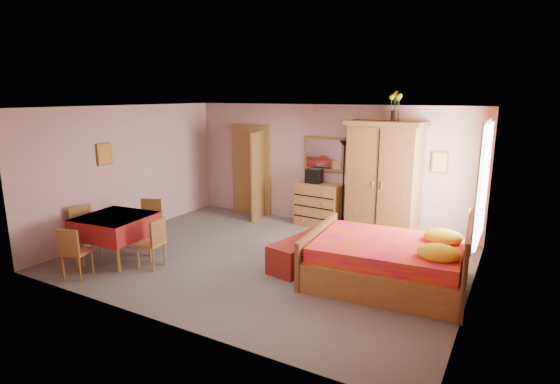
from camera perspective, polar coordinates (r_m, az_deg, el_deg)
The scene contains 23 objects.
floor at distance 7.70m, azimuth -1.76°, elevation -8.73°, with size 6.50×6.50×0.00m, color slate.
ceiling at distance 7.18m, azimuth -1.91°, elevation 10.99°, with size 6.50×6.50×0.00m, color brown.
wall_back at distance 9.52m, azimuth 6.00°, elevation 3.46°, with size 6.50×0.10×2.60m, color tan.
wall_front at distance 5.41m, azimuth -15.70°, elevation -3.97°, with size 6.50×0.10×2.60m, color tan.
wall_left at distance 9.41m, azimuth -19.04°, elevation 2.73°, with size 0.10×5.00×2.60m, color tan.
wall_right at distance 6.33m, azimuth 24.24°, elevation -2.25°, with size 0.10×5.00×2.60m, color tan.
doorway at distance 10.43m, azimuth -3.73°, elevation 2.77°, with size 1.06×0.12×2.15m, color #9E6B35.
window at distance 7.47m, azimuth 24.95°, elevation 1.00°, with size 0.08×1.40×1.95m, color white.
picture_left at distance 8.95m, azimuth -21.96°, elevation 4.62°, with size 0.04×0.32×0.42m, color orange.
picture_back at distance 8.80m, azimuth 20.15°, elevation 3.66°, with size 0.30×0.04×0.40m, color #D8BF59.
chest_of_drawers at distance 9.50m, azimuth 5.11°, elevation -1.65°, with size 1.00×0.50×0.94m, color #AC723A.
wall_mirror at distance 9.48m, azimuth 5.77°, elevation 4.96°, with size 0.95×0.05×0.75m, color white.
stereo at distance 9.41m, azimuth 4.47°, elevation 2.12°, with size 0.33×0.24×0.31m, color black.
floor_lamp at distance 9.25m, azimuth 8.26°, elevation 0.87°, with size 0.24×0.24×1.88m, color black.
wardrobe at distance 8.82m, azimuth 13.37°, elevation 1.51°, with size 1.47×0.76×2.31m, color #9B6134.
sunflower_vase at distance 8.69m, azimuth 14.82°, elevation 10.81°, with size 0.22×0.22×0.56m, color yellow.
bed at distance 6.80m, azimuth 13.84°, elevation -7.26°, with size 2.31×1.81×1.07m, color #D6144D.
bench at distance 7.36m, azimuth 3.23°, elevation -7.83°, with size 0.52×1.40×0.47m, color maroon.
dining_table at distance 8.03m, azimuth -20.58°, elevation -5.65°, with size 1.08×1.08×0.79m, color maroon.
chair_south at distance 7.58m, azimuth -25.05°, elevation -7.04°, with size 0.37×0.37×0.81m, color #925D31.
chair_north at distance 8.53m, azimuth -16.80°, elevation -4.01°, with size 0.40×0.40×0.88m, color olive.
chair_west at distance 8.51m, azimuth -24.00°, elevation -4.66°, with size 0.40×0.40×0.87m, color olive.
chair_east at distance 7.55m, azimuth -16.54°, elevation -6.39°, with size 0.37×0.37×0.82m, color #AB7D3A.
Camera 1 is at (3.72, -6.13, 2.80)m, focal length 28.00 mm.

